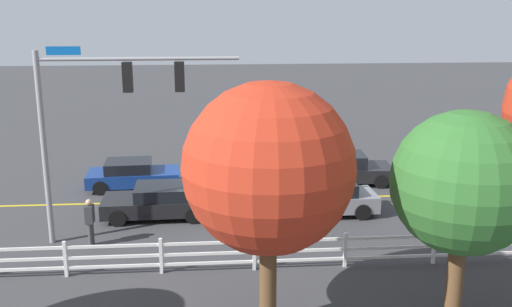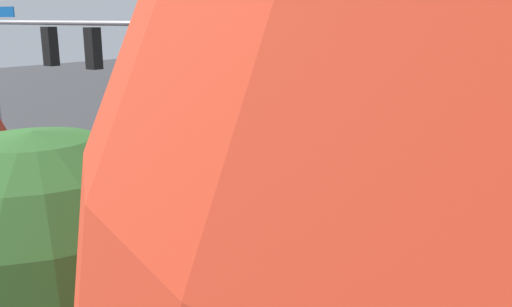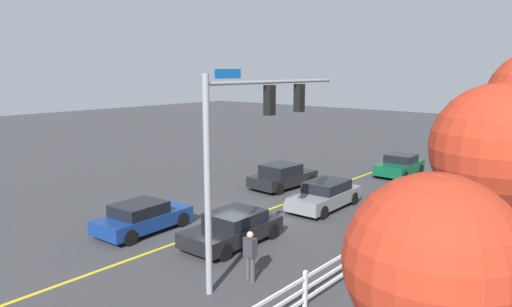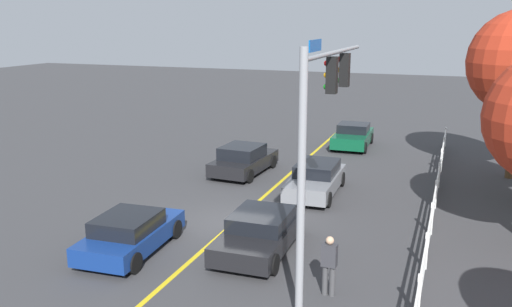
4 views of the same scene
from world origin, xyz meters
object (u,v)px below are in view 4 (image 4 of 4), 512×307
object	(u,v)px
car_3	(244,160)
car_4	(130,233)
pedestrian	(329,263)
car_0	(316,179)
car_1	(353,136)
car_2	(260,232)

from	to	relation	value
car_3	car_4	distance (m)	9.84
car_3	car_4	bearing A→B (deg)	-176.58
car_3	pedestrian	bearing A→B (deg)	-144.39
car_0	car_1	size ratio (longest dim) A/B	1.11
car_4	pedestrian	bearing A→B (deg)	-98.28
car_2	pedestrian	xyz separation A→B (m)	(2.09, 2.73, 0.29)
car_0	car_3	xyz separation A→B (m)	(-1.92, -4.08, 0.01)
car_2	car_4	distance (m)	4.13
car_2	car_4	bearing A→B (deg)	-70.19
car_0	car_2	xyz separation A→B (m)	(6.43, -0.21, -0.03)
car_1	pedestrian	size ratio (longest dim) A/B	2.39
car_0	car_2	size ratio (longest dim) A/B	1.06
car_1	car_3	world-z (taller)	car_3
car_1	car_3	bearing A→B (deg)	-28.84
car_3	car_2	bearing A→B (deg)	-151.81
car_0	pedestrian	world-z (taller)	pedestrian
car_3	car_1	bearing A→B (deg)	-24.21
pedestrian	car_0	bearing A→B (deg)	18.76
car_2	car_3	size ratio (longest dim) A/B	0.98
car_4	pedestrian	size ratio (longest dim) A/B	2.48
car_0	car_4	xyz separation A→B (m)	(7.92, -4.06, -0.03)
car_1	car_2	bearing A→B (deg)	-1.40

